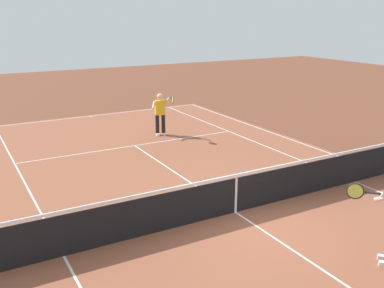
{
  "coord_description": "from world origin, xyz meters",
  "views": [
    {
      "loc": [
        -7.99,
        5.67,
        4.61
      ],
      "look_at": [
        2.92,
        -0.44,
        0.9
      ],
      "focal_mm": 41.26,
      "sensor_mm": 36.0,
      "label": 1
    }
  ],
  "objects": [
    {
      "name": "tennis_net",
      "position": [
        0.0,
        0.0,
        0.49
      ],
      "size": [
        0.1,
        11.7,
        1.08
      ],
      "color": "#2D2D33",
      "rests_on": "ground_plane"
    },
    {
      "name": "court_line_markings",
      "position": [
        0.0,
        0.0,
        0.0
      ],
      "size": [
        23.85,
        11.05,
        0.01
      ],
      "color": "white",
      "rests_on": "ground_plane"
    },
    {
      "name": "court_slab",
      "position": [
        0.0,
        0.0,
        0.0
      ],
      "size": [
        24.2,
        11.4,
        0.0
      ],
      "primitive_type": "cube",
      "color": "#935138",
      "rests_on": "ground_plane"
    },
    {
      "name": "ground_plane",
      "position": [
        0.0,
        0.0,
        0.0
      ],
      "size": [
        60.0,
        60.0,
        0.0
      ],
      "primitive_type": "plane",
      "color": "brown"
    },
    {
      "name": "tennis_player_near",
      "position": [
        7.26,
        -1.47,
        0.93
      ],
      "size": [
        1.16,
        0.75,
        1.7
      ],
      "color": "black",
      "rests_on": "ground_plane"
    }
  ]
}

